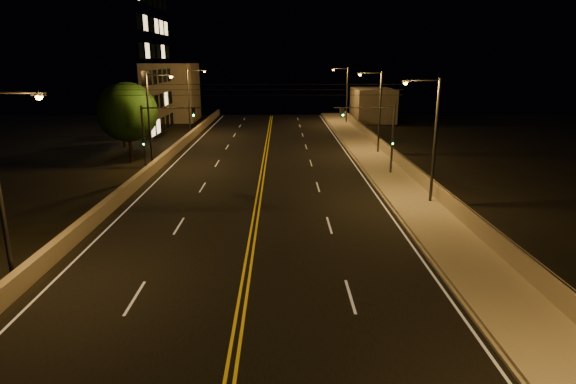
{
  "coord_description": "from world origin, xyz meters",
  "views": [
    {
      "loc": [
        1.61,
        -7.73,
        9.58
      ],
      "look_at": [
        2.0,
        18.0,
        2.5
      ],
      "focal_mm": 30.0,
      "sensor_mm": 36.0,
      "label": 1
    }
  ],
  "objects_px": {
    "streetlight_4": "(3,176)",
    "streetlight_5": "(152,114)",
    "streetlight_1": "(431,133)",
    "traffic_signal_left": "(156,132)",
    "streetlight_6": "(191,98)",
    "building_tower": "(50,38)",
    "traffic_signal_right": "(381,132)",
    "tree_0": "(127,112)",
    "streetlight_2": "(377,107)",
    "tree_1": "(122,112)",
    "streetlight_3": "(345,91)"
  },
  "relations": [
    {
      "from": "tree_1",
      "to": "building_tower",
      "type": "bearing_deg",
      "value": 156.75
    },
    {
      "from": "streetlight_6",
      "to": "building_tower",
      "type": "height_order",
      "value": "building_tower"
    },
    {
      "from": "streetlight_3",
      "to": "tree_1",
      "type": "distance_m",
      "value": 34.29
    },
    {
      "from": "streetlight_4",
      "to": "streetlight_5",
      "type": "xyz_separation_m",
      "value": [
        0.0,
        23.92,
        0.0
      ]
    },
    {
      "from": "streetlight_5",
      "to": "streetlight_6",
      "type": "xyz_separation_m",
      "value": [
        0.0,
        19.22,
        0.0
      ]
    },
    {
      "from": "streetlight_6",
      "to": "traffic_signal_right",
      "type": "bearing_deg",
      "value": -48.88
    },
    {
      "from": "streetlight_3",
      "to": "traffic_signal_right",
      "type": "xyz_separation_m",
      "value": [
        -1.52,
        -34.84,
        -1.14
      ]
    },
    {
      "from": "streetlight_6",
      "to": "traffic_signal_left",
      "type": "distance_m",
      "value": 22.84
    },
    {
      "from": "streetlight_2",
      "to": "tree_1",
      "type": "height_order",
      "value": "streetlight_2"
    },
    {
      "from": "traffic_signal_left",
      "to": "tree_0",
      "type": "bearing_deg",
      "value": 123.46
    },
    {
      "from": "streetlight_2",
      "to": "traffic_signal_left",
      "type": "xyz_separation_m",
      "value": [
        -20.29,
        -9.68,
        -1.14
      ]
    },
    {
      "from": "traffic_signal_right",
      "to": "streetlight_6",
      "type": "bearing_deg",
      "value": 131.12
    },
    {
      "from": "streetlight_1",
      "to": "streetlight_3",
      "type": "xyz_separation_m",
      "value": [
        0.0,
        43.44,
        0.0
      ]
    },
    {
      "from": "streetlight_1",
      "to": "streetlight_4",
      "type": "height_order",
      "value": "same"
    },
    {
      "from": "streetlight_1",
      "to": "traffic_signal_right",
      "type": "bearing_deg",
      "value": 100.0
    },
    {
      "from": "streetlight_1",
      "to": "traffic_signal_right",
      "type": "xyz_separation_m",
      "value": [
        -1.52,
        8.6,
        -1.14
      ]
    },
    {
      "from": "streetlight_3",
      "to": "streetlight_1",
      "type": "bearing_deg",
      "value": -90.0
    },
    {
      "from": "streetlight_5",
      "to": "traffic_signal_right",
      "type": "height_order",
      "value": "streetlight_5"
    },
    {
      "from": "streetlight_6",
      "to": "tree_0",
      "type": "bearing_deg",
      "value": -100.43
    },
    {
      "from": "streetlight_2",
      "to": "tree_0",
      "type": "bearing_deg",
      "value": -172.09
    },
    {
      "from": "tree_0",
      "to": "tree_1",
      "type": "bearing_deg",
      "value": 111.13
    },
    {
      "from": "building_tower",
      "to": "streetlight_5",
      "type": "bearing_deg",
      "value": -44.66
    },
    {
      "from": "streetlight_4",
      "to": "traffic_signal_right",
      "type": "distance_m",
      "value": 28.49
    },
    {
      "from": "streetlight_2",
      "to": "streetlight_6",
      "type": "relative_size",
      "value": 1.0
    },
    {
      "from": "streetlight_4",
      "to": "streetlight_6",
      "type": "height_order",
      "value": "same"
    },
    {
      "from": "streetlight_6",
      "to": "building_tower",
      "type": "relative_size",
      "value": 0.34
    },
    {
      "from": "streetlight_2",
      "to": "streetlight_3",
      "type": "height_order",
      "value": "same"
    },
    {
      "from": "building_tower",
      "to": "traffic_signal_right",
      "type": "bearing_deg",
      "value": -27.76
    },
    {
      "from": "streetlight_1",
      "to": "streetlight_4",
      "type": "relative_size",
      "value": 1.0
    },
    {
      "from": "streetlight_4",
      "to": "tree_1",
      "type": "height_order",
      "value": "streetlight_4"
    },
    {
      "from": "traffic_signal_right",
      "to": "tree_0",
      "type": "height_order",
      "value": "tree_0"
    },
    {
      "from": "streetlight_4",
      "to": "building_tower",
      "type": "xyz_separation_m",
      "value": [
        -14.96,
        38.71,
        7.07
      ]
    },
    {
      "from": "streetlight_2",
      "to": "traffic_signal_left",
      "type": "bearing_deg",
      "value": -154.49
    },
    {
      "from": "streetlight_3",
      "to": "tree_1",
      "type": "bearing_deg",
      "value": -143.81
    },
    {
      "from": "streetlight_5",
      "to": "tree_0",
      "type": "xyz_separation_m",
      "value": [
        -3.04,
        2.73,
        -0.13
      ]
    },
    {
      "from": "streetlight_5",
      "to": "streetlight_4",
      "type": "bearing_deg",
      "value": -90.0
    },
    {
      "from": "building_tower",
      "to": "tree_1",
      "type": "bearing_deg",
      "value": -23.25
    },
    {
      "from": "tree_0",
      "to": "streetlight_6",
      "type": "bearing_deg",
      "value": 79.57
    },
    {
      "from": "streetlight_6",
      "to": "streetlight_4",
      "type": "bearing_deg",
      "value": -90.0
    },
    {
      "from": "streetlight_2",
      "to": "streetlight_3",
      "type": "distance_m",
      "value": 25.16
    },
    {
      "from": "streetlight_6",
      "to": "streetlight_2",
      "type": "bearing_deg",
      "value": -31.47
    },
    {
      "from": "streetlight_6",
      "to": "streetlight_3",
      "type": "bearing_deg",
      "value": 29.39
    },
    {
      "from": "streetlight_3",
      "to": "tree_1",
      "type": "xyz_separation_m",
      "value": [
        -27.66,
        -20.23,
        -1.02
      ]
    },
    {
      "from": "traffic_signal_right",
      "to": "traffic_signal_left",
      "type": "xyz_separation_m",
      "value": [
        -18.77,
        0.0,
        0.0
      ]
    },
    {
      "from": "streetlight_1",
      "to": "tree_1",
      "type": "distance_m",
      "value": 36.12
    },
    {
      "from": "streetlight_5",
      "to": "tree_0",
      "type": "relative_size",
      "value": 1.11
    },
    {
      "from": "streetlight_6",
      "to": "tree_0",
      "type": "height_order",
      "value": "streetlight_6"
    },
    {
      "from": "streetlight_6",
      "to": "traffic_signal_left",
      "type": "bearing_deg",
      "value": -87.19
    },
    {
      "from": "streetlight_1",
      "to": "streetlight_3",
      "type": "distance_m",
      "value": 43.44
    },
    {
      "from": "streetlight_1",
      "to": "traffic_signal_left",
      "type": "height_order",
      "value": "streetlight_1"
    }
  ]
}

